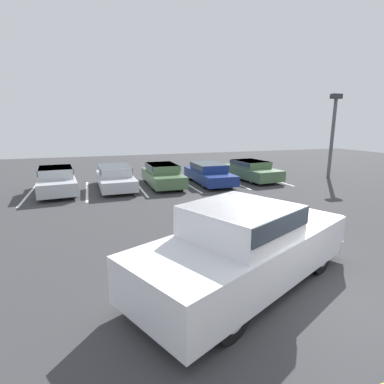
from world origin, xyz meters
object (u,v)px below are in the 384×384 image
at_px(pickup_truck, 247,244).
at_px(parked_sedan_e, 251,170).
at_px(parked_sedan_d, 209,173).
at_px(wheel_stop_curb, 214,172).
at_px(parked_sedan_c, 162,174).
at_px(light_post, 333,129).
at_px(parked_sedan_a, 56,179).
at_px(parked_sedan_b, 115,176).

bearing_deg(pickup_truck, parked_sedan_e, 34.90).
bearing_deg(parked_sedan_d, wheel_stop_curb, 154.10).
height_order(parked_sedan_c, parked_sedan_e, parked_sedan_c).
distance_m(parked_sedan_d, wheel_stop_curb, 3.95).
bearing_deg(wheel_stop_curb, parked_sedan_e, -69.85).
xyz_separation_m(light_post, wheel_stop_curb, (-6.49, 4.20, -3.10)).
height_order(parked_sedan_a, parked_sedan_c, parked_sedan_a).
bearing_deg(wheel_stop_curb, light_post, -32.91).
xyz_separation_m(pickup_truck, parked_sedan_b, (-1.90, 11.32, -0.25)).
bearing_deg(parked_sedan_e, parked_sedan_d, -90.08).
xyz_separation_m(parked_sedan_a, parked_sedan_c, (5.59, 0.04, -0.03)).
relative_size(pickup_truck, parked_sedan_e, 1.30).
height_order(parked_sedan_c, parked_sedan_d, parked_sedan_c).
bearing_deg(parked_sedan_c, pickup_truck, -3.32).
bearing_deg(parked_sedan_e, pickup_truck, -35.00).
relative_size(pickup_truck, light_post, 1.11).
xyz_separation_m(parked_sedan_e, wheel_stop_curb, (-1.18, 3.22, -0.58)).
bearing_deg(parked_sedan_a, light_post, 81.19).
distance_m(pickup_truck, parked_sedan_a, 12.21).
relative_size(parked_sedan_b, wheel_stop_curb, 2.86).
bearing_deg(parked_sedan_e, light_post, 74.46).
distance_m(parked_sedan_d, parked_sedan_e, 2.98).
height_order(parked_sedan_a, parked_sedan_b, parked_sedan_a).
relative_size(parked_sedan_d, wheel_stop_curb, 2.90).
xyz_separation_m(pickup_truck, parked_sedan_e, (6.50, 11.27, -0.27)).
height_order(parked_sedan_d, parked_sedan_e, parked_sedan_e).
height_order(pickup_truck, parked_sedan_c, pickup_truck).
bearing_deg(light_post, pickup_truck, -138.96).
bearing_deg(parked_sedan_b, wheel_stop_curb, 112.24).
xyz_separation_m(pickup_truck, parked_sedan_d, (3.53, 11.01, -0.27)).
height_order(pickup_truck, light_post, light_post).
height_order(pickup_truck, parked_sedan_e, pickup_truck).
height_order(parked_sedan_a, light_post, light_post).
relative_size(parked_sedan_e, wheel_stop_curb, 2.82).
bearing_deg(pickup_truck, wheel_stop_curb, 44.71).
distance_m(pickup_truck, parked_sedan_b, 11.48).
height_order(light_post, wheel_stop_curb, light_post).
bearing_deg(light_post, parked_sedan_e, 169.49).
height_order(pickup_truck, parked_sedan_d, pickup_truck).
bearing_deg(pickup_truck, parked_sedan_c, 61.09).
height_order(parked_sedan_d, light_post, light_post).
bearing_deg(parked_sedan_a, parked_sedan_d, 83.05).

